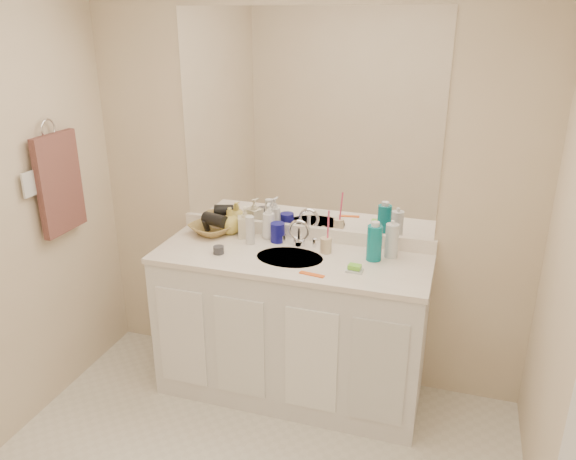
# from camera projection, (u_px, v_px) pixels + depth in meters

# --- Properties ---
(wall_back) EXTENTS (2.60, 0.02, 2.40)m
(wall_back) POSITION_uv_depth(u_px,v_px,m) (305.00, 186.00, 3.20)
(wall_back) COLOR beige
(wall_back) RESTS_ON floor
(vanity_cabinet) EXTENTS (1.50, 0.55, 0.85)m
(vanity_cabinet) POSITION_uv_depth(u_px,v_px,m) (291.00, 328.00, 3.24)
(vanity_cabinet) COLOR white
(vanity_cabinet) RESTS_ON floor
(countertop) EXTENTS (1.52, 0.57, 0.03)m
(countertop) POSITION_uv_depth(u_px,v_px,m) (291.00, 258.00, 3.08)
(countertop) COLOR white
(countertop) RESTS_ON vanity_cabinet
(backsplash) EXTENTS (1.52, 0.03, 0.08)m
(backsplash) POSITION_uv_depth(u_px,v_px,m) (304.00, 233.00, 3.29)
(backsplash) COLOR white
(backsplash) RESTS_ON countertop
(sink_basin) EXTENTS (0.37, 0.37, 0.02)m
(sink_basin) POSITION_uv_depth(u_px,v_px,m) (290.00, 259.00, 3.06)
(sink_basin) COLOR #BBB8A4
(sink_basin) RESTS_ON countertop
(faucet) EXTENTS (0.02, 0.02, 0.11)m
(faucet) POSITION_uv_depth(u_px,v_px,m) (299.00, 236.00, 3.19)
(faucet) COLOR silver
(faucet) RESTS_ON countertop
(mirror) EXTENTS (1.48, 0.01, 1.20)m
(mirror) POSITION_uv_depth(u_px,v_px,m) (306.00, 123.00, 3.07)
(mirror) COLOR white
(mirror) RESTS_ON wall_back
(blue_mug) EXTENTS (0.10, 0.10, 0.11)m
(blue_mug) POSITION_uv_depth(u_px,v_px,m) (278.00, 232.00, 3.24)
(blue_mug) COLOR navy
(blue_mug) RESTS_ON countertop
(tan_cup) EXTENTS (0.07, 0.07, 0.09)m
(tan_cup) POSITION_uv_depth(u_px,v_px,m) (326.00, 245.00, 3.10)
(tan_cup) COLOR beige
(tan_cup) RESTS_ON countertop
(toothbrush) EXTENTS (0.02, 0.04, 0.20)m
(toothbrush) POSITION_uv_depth(u_px,v_px,m) (328.00, 227.00, 3.06)
(toothbrush) COLOR #F64071
(toothbrush) RESTS_ON tan_cup
(mouthwash_bottle) EXTENTS (0.10, 0.10, 0.19)m
(mouthwash_bottle) POSITION_uv_depth(u_px,v_px,m) (374.00, 243.00, 2.99)
(mouthwash_bottle) COLOR #0A7783
(mouthwash_bottle) RESTS_ON countertop
(clear_pump_bottle) EXTENTS (0.08, 0.08, 0.19)m
(clear_pump_bottle) POSITION_uv_depth(u_px,v_px,m) (392.00, 241.00, 3.03)
(clear_pump_bottle) COLOR silver
(clear_pump_bottle) RESTS_ON countertop
(soap_dish) EXTENTS (0.09, 0.07, 0.01)m
(soap_dish) POSITION_uv_depth(u_px,v_px,m) (354.00, 270.00, 2.89)
(soap_dish) COLOR silver
(soap_dish) RESTS_ON countertop
(green_soap) EXTENTS (0.07, 0.05, 0.02)m
(green_soap) POSITION_uv_depth(u_px,v_px,m) (355.00, 267.00, 2.88)
(green_soap) COLOR #72D734
(green_soap) RESTS_ON soap_dish
(orange_comb) EXTENTS (0.14, 0.05, 0.01)m
(orange_comb) POSITION_uv_depth(u_px,v_px,m) (312.00, 274.00, 2.85)
(orange_comb) COLOR #EE5B19
(orange_comb) RESTS_ON countertop
(dark_jar) EXTENTS (0.06, 0.06, 0.04)m
(dark_jar) POSITION_uv_depth(u_px,v_px,m) (219.00, 250.00, 3.09)
(dark_jar) COLOR #35353C
(dark_jar) RESTS_ON countertop
(extra_white_bottle) EXTENTS (0.06, 0.06, 0.16)m
(extra_white_bottle) POSITION_uv_depth(u_px,v_px,m) (250.00, 230.00, 3.21)
(extra_white_bottle) COLOR silver
(extra_white_bottle) RESTS_ON countertop
(soap_bottle_white) EXTENTS (0.10, 0.10, 0.21)m
(soap_bottle_white) POSITION_uv_depth(u_px,v_px,m) (269.00, 221.00, 3.28)
(soap_bottle_white) COLOR white
(soap_bottle_white) RESTS_ON countertop
(soap_bottle_cream) EXTENTS (0.11, 0.11, 0.19)m
(soap_bottle_cream) POSITION_uv_depth(u_px,v_px,m) (245.00, 222.00, 3.30)
(soap_bottle_cream) COLOR beige
(soap_bottle_cream) RESTS_ON countertop
(soap_bottle_yellow) EXTENTS (0.16, 0.16, 0.16)m
(soap_bottle_yellow) POSITION_uv_depth(u_px,v_px,m) (230.00, 221.00, 3.36)
(soap_bottle_yellow) COLOR #CFBA50
(soap_bottle_yellow) RESTS_ON countertop
(wicker_basket) EXTENTS (0.34, 0.34, 0.06)m
(wicker_basket) POSITION_uv_depth(u_px,v_px,m) (212.00, 229.00, 3.37)
(wicker_basket) COLOR olive
(wicker_basket) RESTS_ON countertop
(hair_dryer) EXTENTS (0.17, 0.12, 0.08)m
(hair_dryer) POSITION_uv_depth(u_px,v_px,m) (215.00, 220.00, 3.34)
(hair_dryer) COLOR black
(hair_dryer) RESTS_ON wicker_basket
(towel_ring) EXTENTS (0.01, 0.11, 0.11)m
(towel_ring) POSITION_uv_depth(u_px,v_px,m) (48.00, 129.00, 2.97)
(towel_ring) COLOR silver
(towel_ring) RESTS_ON wall_left
(hand_towel) EXTENTS (0.04, 0.32, 0.55)m
(hand_towel) POSITION_uv_depth(u_px,v_px,m) (60.00, 184.00, 3.07)
(hand_towel) COLOR #4A2A27
(hand_towel) RESTS_ON towel_ring
(switch_plate) EXTENTS (0.01, 0.08, 0.13)m
(switch_plate) POSITION_uv_depth(u_px,v_px,m) (29.00, 184.00, 2.88)
(switch_plate) COLOR silver
(switch_plate) RESTS_ON wall_left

